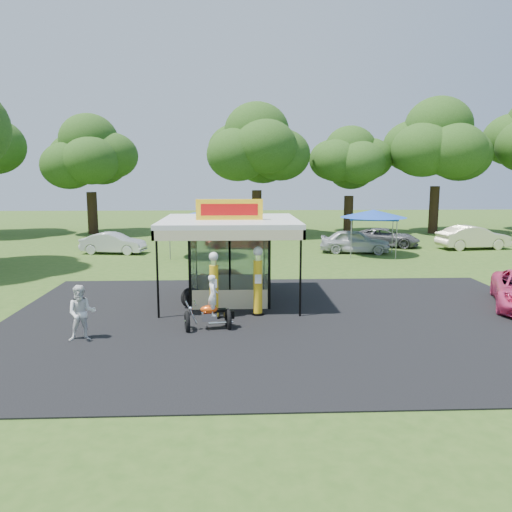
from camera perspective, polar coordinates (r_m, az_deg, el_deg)
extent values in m
plane|color=#305019|center=(15.95, 4.20, -9.43)|extent=(120.00, 120.00, 0.00)
cube|color=black|center=(17.84, 3.46, -7.33)|extent=(20.00, 14.00, 0.04)
cube|color=white|center=(20.64, -2.95, -5.02)|extent=(3.00, 3.00, 0.06)
cube|color=white|center=(20.10, -3.03, 4.03)|extent=(5.40, 5.40, 0.18)
cube|color=yellow|center=(19.56, -3.06, 5.33)|extent=(2.60, 0.25, 0.80)
cube|color=red|center=(19.43, -3.06, 5.31)|extent=(2.21, 0.02, 0.45)
cylinder|color=black|center=(18.02, -11.20, -2.15)|extent=(0.08, 0.08, 3.20)
cylinder|color=black|center=(17.96, 5.11, -2.05)|extent=(0.08, 0.08, 3.20)
cylinder|color=black|center=(18.09, -4.78, -7.01)|extent=(0.45, 0.45, 0.10)
cylinder|color=yellow|center=(17.84, -4.82, -3.99)|extent=(0.31, 0.31, 1.86)
cylinder|color=silver|center=(17.64, -4.86, -0.73)|extent=(0.21, 0.21, 0.21)
sphere|color=white|center=(17.60, -4.87, -0.07)|extent=(0.33, 0.33, 0.33)
cube|color=white|center=(17.59, -4.86, -3.15)|extent=(0.23, 0.02, 0.31)
cylinder|color=black|center=(18.45, 0.21, -6.65)|extent=(0.48, 0.48, 0.11)
cylinder|color=yellow|center=(18.20, 0.21, -3.52)|extent=(0.33, 0.33, 1.95)
cylinder|color=silver|center=(18.00, 0.22, -0.15)|extent=(0.22, 0.22, 0.22)
sphere|color=white|center=(17.96, 0.22, 0.53)|extent=(0.35, 0.35, 0.35)
cube|color=white|center=(17.94, 0.24, -2.65)|extent=(0.24, 0.02, 0.33)
torus|color=black|center=(16.70, -7.86, -7.52)|extent=(0.28, 0.78, 0.76)
torus|color=black|center=(16.86, -3.20, -7.29)|extent=(0.28, 0.78, 0.76)
cube|color=silver|center=(16.73, -5.37, -6.93)|extent=(0.54, 0.34, 0.27)
ellipsoid|color=#F14F11|center=(16.66, -5.39, -6.09)|extent=(0.58, 0.33, 0.27)
cube|color=black|center=(16.72, -4.29, -6.21)|extent=(0.53, 0.32, 0.09)
cube|color=black|center=(16.81, -3.11, -6.66)|extent=(0.37, 0.36, 0.25)
cylinder|color=silver|center=(16.62, -7.42, -6.42)|extent=(0.40, 0.12, 0.81)
cylinder|color=silver|center=(16.55, -6.97, -5.34)|extent=(0.14, 0.55, 0.05)
sphere|color=silver|center=(16.59, -7.49, -5.97)|extent=(0.15, 0.15, 0.15)
imported|color=white|center=(16.56, -4.94, -4.48)|extent=(0.41, 0.55, 1.36)
torus|color=black|center=(19.37, -7.08, -4.88)|extent=(0.88, 0.60, 0.83)
torus|color=black|center=(19.54, -7.46, -4.77)|extent=(0.90, 0.69, 0.83)
imported|color=yellow|center=(22.69, -2.92, -2.56)|extent=(2.82, 1.13, 0.96)
imported|color=white|center=(16.40, -19.31, -6.18)|extent=(0.99, 0.84, 1.77)
imported|color=silver|center=(34.24, -15.99, 1.42)|extent=(4.37, 2.11, 1.38)
imported|color=#950D0B|center=(35.52, -2.32, 1.97)|extent=(4.63, 2.26, 1.30)
imported|color=silver|center=(33.83, 11.24, 1.66)|extent=(4.84, 2.70, 1.56)
imported|color=#59585B|center=(37.40, 14.60, 2.06)|extent=(5.24, 3.84, 1.32)
imported|color=#F7EBBD|center=(38.15, 23.57, 1.96)|extent=(5.13, 2.34, 1.63)
cylinder|color=gray|center=(32.99, -8.68, 2.19)|extent=(0.06, 0.06, 2.30)
cylinder|color=gray|center=(32.81, -4.04, 2.24)|extent=(0.06, 0.06, 2.30)
cylinder|color=gray|center=(30.36, -9.22, 1.58)|extent=(0.06, 0.06, 2.30)
cylinder|color=gray|center=(30.16, -4.17, 1.63)|extent=(0.06, 0.06, 2.30)
cube|color=#1B45B5|center=(31.43, -6.57, 4.11)|extent=(2.87, 2.87, 0.11)
cone|color=#1B45B5|center=(31.40, -6.58, 4.65)|extent=(4.13, 4.13, 0.48)
cylinder|color=gray|center=(34.04, 10.35, 2.40)|extent=(0.06, 0.06, 2.34)
cylinder|color=gray|center=(34.75, 14.74, 2.38)|extent=(0.06, 0.06, 2.34)
cylinder|color=gray|center=(31.41, 11.44, 1.81)|extent=(0.06, 0.06, 2.34)
cylinder|color=gray|center=(32.17, 16.16, 1.80)|extent=(0.06, 0.06, 2.34)
cube|color=#1B45B5|center=(32.94, 13.25, 4.23)|extent=(2.92, 2.92, 0.12)
cone|color=#1B45B5|center=(32.92, 13.27, 4.75)|extent=(4.21, 4.21, 0.49)
cylinder|color=black|center=(46.61, -18.18, 4.70)|extent=(0.87, 0.87, 3.68)
ellipsoid|color=#204112|center=(46.52, -18.47, 10.45)|extent=(8.54, 8.54, 7.32)
cylinder|color=black|center=(43.09, 0.09, 4.95)|extent=(0.83, 0.83, 3.87)
ellipsoid|color=#204112|center=(43.02, 0.09, 11.66)|extent=(9.29, 9.29, 7.97)
cylinder|color=black|center=(45.74, 10.51, 4.70)|extent=(0.83, 0.83, 3.32)
ellipsoid|color=#204112|center=(45.62, 10.67, 10.02)|extent=(7.76, 7.76, 6.65)
cylinder|color=black|center=(47.38, 19.65, 4.99)|extent=(0.84, 0.84, 4.19)
ellipsoid|color=#204112|center=(47.35, 20.00, 11.46)|extent=(9.77, 9.77, 8.37)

